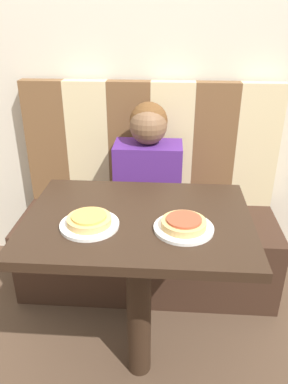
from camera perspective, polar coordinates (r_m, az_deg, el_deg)
name	(u,v)px	position (r m, az deg, el deg)	size (l,w,h in m)	color
ground_plane	(139,366)	(1.84, -0.71, -25.05)	(12.00, 12.00, 0.00)	#4C3828
wall_back	(152,38)	(2.07, 1.26, 22.36)	(7.00, 0.05, 2.60)	beige
booth_seat	(148,250)	(2.14, 0.56, -8.80)	(1.38, 0.50, 0.42)	#382319
booth_backrest	(150,145)	(2.08, 0.99, 7.24)	(1.38, 0.08, 0.68)	brown
dining_table	(138,248)	(1.41, -0.86, -8.57)	(0.80, 0.59, 0.77)	black
person	(148,165)	(1.90, 0.64, 4.14)	(0.34, 0.21, 0.62)	#4C237A
plate_left	(90,225)	(1.28, -8.29, -4.97)	(0.20, 0.20, 0.01)	white
plate_right	(184,228)	(1.26, 6.05, -5.51)	(0.20, 0.20, 0.01)	white
pizza_left	(89,220)	(1.27, -8.35, -4.17)	(0.15, 0.15, 0.03)	tan
pizza_right	(184,223)	(1.25, 6.10, -4.70)	(0.15, 0.15, 0.03)	tan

